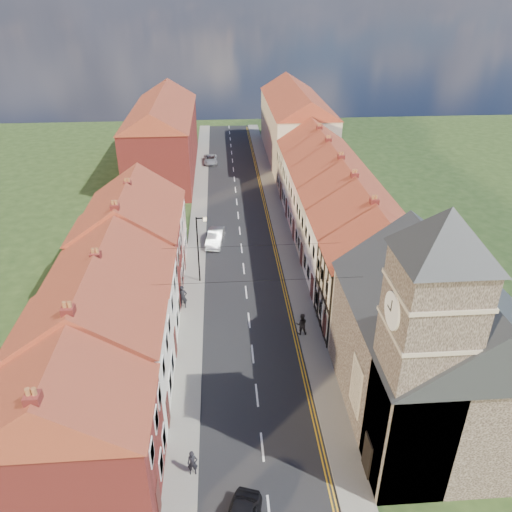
# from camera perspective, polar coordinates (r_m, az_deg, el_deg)

# --- Properties ---
(ground) EXTENTS (160.00, 160.00, 0.00)m
(ground) POSITION_cam_1_polar(r_m,az_deg,el_deg) (28.45, 1.09, -24.04)
(ground) COLOR #3C5223
(ground) RESTS_ON ground
(road) EXTENTS (7.00, 90.00, 0.02)m
(road) POSITION_cam_1_polar(r_m,az_deg,el_deg) (52.39, -1.87, 2.90)
(road) COLOR black
(road) RESTS_ON ground
(pavement_left) EXTENTS (1.80, 90.00, 0.12)m
(pavement_left) POSITION_cam_1_polar(r_m,az_deg,el_deg) (52.40, -6.69, 2.78)
(pavement_left) COLOR gray
(pavement_left) RESTS_ON ground
(pavement_right) EXTENTS (1.80, 90.00, 0.12)m
(pavement_right) POSITION_cam_1_polar(r_m,az_deg,el_deg) (52.70, 2.92, 3.10)
(pavement_right) COLOR gray
(pavement_right) RESTS_ON ground
(church) EXTENTS (11.25, 14.25, 15.20)m
(church) POSITION_cam_1_polar(r_m,az_deg,el_deg) (28.73, 19.75, -9.04)
(church) COLOR black
(church) RESTS_ON ground
(cottage_r_tudor) EXTENTS (8.30, 5.20, 9.00)m
(cottage_r_tudor) POSITION_cam_1_polar(r_m,az_deg,el_deg) (36.69, 13.90, -2.05)
(cottage_r_tudor) COLOR #B4A798
(cottage_r_tudor) RESTS_ON ground
(cottage_r_white_near) EXTENTS (8.30, 6.00, 9.00)m
(cottage_r_white_near) POSITION_cam_1_polar(r_m,az_deg,el_deg) (41.22, 11.82, 1.74)
(cottage_r_white_near) COLOR white
(cottage_r_white_near) RESTS_ON ground
(cottage_r_cream_mid) EXTENTS (8.30, 5.20, 9.00)m
(cottage_r_cream_mid) POSITION_cam_1_polar(r_m,az_deg,el_deg) (45.94, 10.12, 4.77)
(cottage_r_cream_mid) COLOR #B4A798
(cottage_r_cream_mid) RESTS_ON ground
(cottage_r_pink) EXTENTS (8.30, 6.00, 9.00)m
(cottage_r_pink) POSITION_cam_1_polar(r_m,az_deg,el_deg) (50.79, 8.73, 7.21)
(cottage_r_pink) COLOR beige
(cottage_r_pink) RESTS_ON ground
(cottage_r_white_far) EXTENTS (8.30, 5.20, 9.00)m
(cottage_r_white_far) POSITION_cam_1_polar(r_m,az_deg,el_deg) (55.74, 7.58, 9.24)
(cottage_r_white_far) COLOR white
(cottage_r_white_far) RESTS_ON ground
(cottage_r_cream_far) EXTENTS (8.30, 6.00, 9.00)m
(cottage_r_cream_far) POSITION_cam_1_polar(r_m,az_deg,el_deg) (60.77, 6.60, 10.91)
(cottage_r_cream_far) COLOR #B4A798
(cottage_r_cream_far) RESTS_ON ground
(cottage_l_brick_near) EXTENTS (8.30, 5.70, 8.80)m
(cottage_l_brick_near) POSITION_cam_1_polar(r_m,az_deg,el_deg) (26.01, -20.79, -18.35)
(cottage_l_brick_near) COLOR maroon
(cottage_l_brick_near) RESTS_ON ground
(cottage_l_cream) EXTENTS (8.30, 6.30, 9.10)m
(cottage_l_cream) POSITION_cam_1_polar(r_m,az_deg,el_deg) (30.03, -18.11, -10.18)
(cottage_l_cream) COLOR white
(cottage_l_cream) RESTS_ON ground
(cottage_l_white) EXTENTS (8.30, 6.90, 8.80)m
(cottage_l_white) POSITION_cam_1_polar(r_m,az_deg,el_deg) (35.22, -15.95, -3.92)
(cottage_l_white) COLOR white
(cottage_l_white) RESTS_ON ground
(cottage_l_brick_mid) EXTENTS (8.30, 5.70, 9.10)m
(cottage_l_brick_mid) POSITION_cam_1_polar(r_m,az_deg,el_deg) (40.35, -14.50, 0.89)
(cottage_l_brick_mid) COLOR maroon
(cottage_l_brick_mid) RESTS_ON ground
(cottage_l_pink) EXTENTS (8.30, 6.30, 8.80)m
(cottage_l_pink) POSITION_cam_1_polar(r_m,az_deg,el_deg) (45.57, -13.39, 4.08)
(cottage_l_pink) COLOR beige
(cottage_l_pink) RESTS_ON ground
(block_right_far) EXTENTS (8.30, 24.20, 10.50)m
(block_right_far) POSITION_cam_1_polar(r_m,az_deg,el_deg) (75.11, 4.53, 15.03)
(block_right_far) COLOR #B4A798
(block_right_far) RESTS_ON ground
(block_left_far) EXTENTS (8.30, 24.20, 10.50)m
(block_left_far) POSITION_cam_1_polar(r_m,az_deg,el_deg) (69.84, -10.57, 13.63)
(block_left_far) COLOR maroon
(block_left_far) RESTS_ON ground
(lamppost) EXTENTS (0.88, 0.15, 6.00)m
(lamppost) POSITION_cam_1_polar(r_m,az_deg,el_deg) (41.88, -6.55, 1.20)
(lamppost) COLOR black
(lamppost) RESTS_ON pavement_left
(car_mid) EXTENTS (2.06, 4.34, 1.37)m
(car_mid) POSITION_cam_1_polar(r_m,az_deg,el_deg) (49.58, -4.67, 2.13)
(car_mid) COLOR #93959A
(car_mid) RESTS_ON ground
(car_distant) EXTENTS (2.02, 4.19, 1.15)m
(car_distant) POSITION_cam_1_polar(r_m,az_deg,el_deg) (73.67, -5.23, 10.93)
(car_distant) COLOR #ABAFB3
(car_distant) RESTS_ON ground
(pedestrian_left) EXTENTS (0.57, 0.38, 1.52)m
(pedestrian_left) POSITION_cam_1_polar(r_m,az_deg,el_deg) (28.09, -7.26, -22.42)
(pedestrian_left) COLOR black
(pedestrian_left) RESTS_ON pavement_left
(pedestrian_right) EXTENTS (0.86, 0.69, 1.71)m
(pedestrian_right) POSITION_cam_1_polar(r_m,az_deg,el_deg) (36.70, 5.22, -7.75)
(pedestrian_right) COLOR #2B2622
(pedestrian_right) RESTS_ON pavement_right
(pedestrian_left_b) EXTENTS (0.71, 0.48, 1.92)m
(pedestrian_left_b) POSITION_cam_1_polar(r_m,az_deg,el_deg) (39.73, -8.37, -4.66)
(pedestrian_left_b) COLOR black
(pedestrian_left_b) RESTS_ON pavement_left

